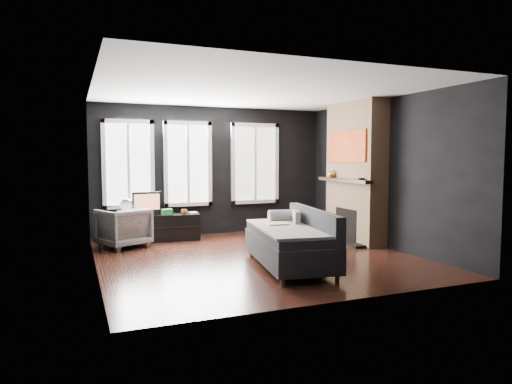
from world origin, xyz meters
name	(u,v)px	position (x,y,z in m)	size (l,w,h in m)	color
floor	(257,257)	(0.00, 0.00, 0.00)	(5.00, 5.00, 0.00)	black
ceiling	(257,91)	(0.00, 0.00, 2.70)	(5.00, 5.00, 0.00)	white
wall_back	(213,171)	(0.00, 2.50, 1.35)	(5.00, 0.02, 2.70)	black
wall_left	(94,178)	(-2.50, 0.00, 1.35)	(0.02, 5.00, 2.70)	black
wall_right	(384,173)	(2.50, 0.00, 1.35)	(0.02, 5.00, 2.70)	black
windows	(192,121)	(-0.45, 2.46, 2.38)	(4.00, 0.16, 1.76)	white
fireplace	(355,172)	(2.30, 0.60, 1.35)	(0.70, 1.62, 2.70)	#93724C
sofa	(289,238)	(0.18, -0.83, 0.44)	(1.02, 2.03, 0.87)	black
stripe_pillow	(296,222)	(0.45, -0.51, 0.63)	(0.08, 0.34, 0.34)	gray
armchair	(123,225)	(-1.95, 1.69, 0.40)	(0.77, 0.72, 0.79)	silver
media_console	(161,227)	(-1.20, 2.10, 0.26)	(1.51, 0.47, 0.52)	black
monitor	(147,202)	(-1.45, 2.15, 0.77)	(0.57, 0.12, 0.51)	black
desk_fan	(126,207)	(-1.84, 2.13, 0.69)	(0.24, 0.24, 0.34)	#9D9D9D
mug	(184,211)	(-0.74, 2.04, 0.58)	(0.11, 0.09, 0.11)	#CA5B1F
book	(189,208)	(-0.62, 2.10, 0.62)	(0.15, 0.02, 0.21)	tan
storage_box	(167,212)	(-1.09, 2.01, 0.57)	(0.20, 0.13, 0.11)	#2A7838
mantel_vase	(332,173)	(2.05, 1.05, 1.32)	(0.17, 0.18, 0.17)	gold
mantel_clock	(361,179)	(2.05, 0.05, 1.25)	(0.11, 0.11, 0.04)	black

